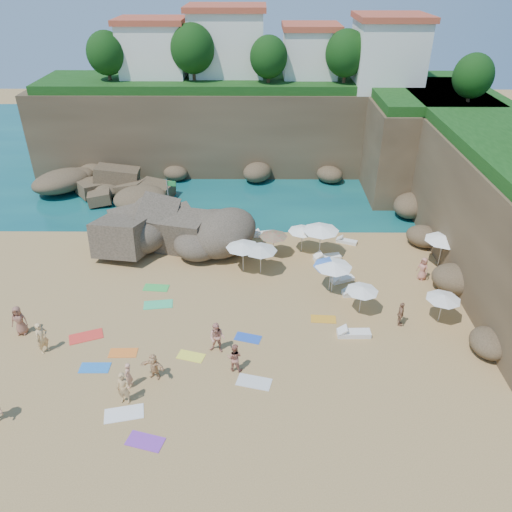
{
  "coord_description": "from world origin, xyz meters",
  "views": [
    {
      "loc": [
        2.21,
        -25.0,
        18.85
      ],
      "look_at": [
        2.0,
        3.0,
        2.0
      ],
      "focal_mm": 35.0,
      "sensor_mm": 36.0,
      "label": 1
    }
  ],
  "objects_px": {
    "parasol_1": "(303,229)",
    "person_stand_2": "(200,230)",
    "person_stand_6": "(128,375)",
    "person_stand_3": "(401,314)",
    "parasol_2": "(321,228)",
    "rock_outcrop": "(181,242)",
    "lounger_0": "(264,234)",
    "person_stand_1": "(234,357)",
    "person_stand_4": "(423,269)",
    "person_stand_0": "(42,338)",
    "parasol_0": "(243,245)",
    "flag_pole": "(170,196)",
    "person_stand_5": "(179,244)"
  },
  "relations": [
    {
      "from": "parasol_2",
      "to": "person_stand_2",
      "type": "bearing_deg",
      "value": 164.53
    },
    {
      "from": "flag_pole",
      "to": "person_stand_5",
      "type": "height_order",
      "value": "flag_pole"
    },
    {
      "from": "parasol_0",
      "to": "person_stand_2",
      "type": "distance_m",
      "value": 5.81
    },
    {
      "from": "person_stand_2",
      "to": "person_stand_5",
      "type": "relative_size",
      "value": 0.96
    },
    {
      "from": "parasol_2",
      "to": "person_stand_6",
      "type": "height_order",
      "value": "parasol_2"
    },
    {
      "from": "rock_outcrop",
      "to": "person_stand_3",
      "type": "xyz_separation_m",
      "value": [
        14.4,
        -9.87,
        0.79
      ]
    },
    {
      "from": "rock_outcrop",
      "to": "lounger_0",
      "type": "xyz_separation_m",
      "value": [
        6.41,
        1.18,
        0.13
      ]
    },
    {
      "from": "person_stand_0",
      "to": "person_stand_3",
      "type": "relative_size",
      "value": 1.23
    },
    {
      "from": "parasol_1",
      "to": "parasol_2",
      "type": "bearing_deg",
      "value": -28.29
    },
    {
      "from": "parasol_2",
      "to": "person_stand_6",
      "type": "distance_m",
      "value": 17.12
    },
    {
      "from": "person_stand_1",
      "to": "person_stand_4",
      "type": "relative_size",
      "value": 1.03
    },
    {
      "from": "rock_outcrop",
      "to": "person_stand_2",
      "type": "bearing_deg",
      "value": 20.4
    },
    {
      "from": "person_stand_3",
      "to": "person_stand_6",
      "type": "bearing_deg",
      "value": 121.77
    },
    {
      "from": "lounger_0",
      "to": "person_stand_2",
      "type": "distance_m",
      "value": 4.98
    },
    {
      "from": "rock_outcrop",
      "to": "person_stand_6",
      "type": "bearing_deg",
      "value": -92.03
    },
    {
      "from": "lounger_0",
      "to": "person_stand_3",
      "type": "xyz_separation_m",
      "value": [
        8.0,
        -11.05,
        0.66
      ]
    },
    {
      "from": "person_stand_1",
      "to": "person_stand_6",
      "type": "bearing_deg",
      "value": 24.58
    },
    {
      "from": "person_stand_1",
      "to": "lounger_0",
      "type": "bearing_deg",
      "value": -85.0
    },
    {
      "from": "parasol_1",
      "to": "person_stand_0",
      "type": "xyz_separation_m",
      "value": [
        -15.01,
        -11.14,
        -0.86
      ]
    },
    {
      "from": "parasol_0",
      "to": "person_stand_5",
      "type": "distance_m",
      "value": 5.4
    },
    {
      "from": "person_stand_1",
      "to": "person_stand_2",
      "type": "distance_m",
      "value": 14.64
    },
    {
      "from": "person_stand_2",
      "to": "person_stand_6",
      "type": "height_order",
      "value": "person_stand_2"
    },
    {
      "from": "parasol_1",
      "to": "person_stand_0",
      "type": "relative_size",
      "value": 1.09
    },
    {
      "from": "parasol_2",
      "to": "person_stand_1",
      "type": "xyz_separation_m",
      "value": [
        -5.67,
        -11.8,
        -1.44
      ]
    },
    {
      "from": "person_stand_0",
      "to": "person_stand_3",
      "type": "bearing_deg",
      "value": -47.77
    },
    {
      "from": "parasol_0",
      "to": "parasol_2",
      "type": "distance_m",
      "value": 5.88
    },
    {
      "from": "person_stand_6",
      "to": "parasol_1",
      "type": "bearing_deg",
      "value": 152.87
    },
    {
      "from": "person_stand_3",
      "to": "person_stand_4",
      "type": "height_order",
      "value": "person_stand_4"
    },
    {
      "from": "flag_pole",
      "to": "person_stand_3",
      "type": "xyz_separation_m",
      "value": [
        15.53,
        -13.08,
        -1.65
      ]
    },
    {
      "from": "parasol_1",
      "to": "person_stand_5",
      "type": "relative_size",
      "value": 1.31
    },
    {
      "from": "person_stand_4",
      "to": "person_stand_5",
      "type": "relative_size",
      "value": 1.02
    },
    {
      "from": "person_stand_6",
      "to": "person_stand_4",
      "type": "bearing_deg",
      "value": 127.87
    },
    {
      "from": "parasol_1",
      "to": "lounger_0",
      "type": "bearing_deg",
      "value": 139.02
    },
    {
      "from": "parasol_2",
      "to": "person_stand_1",
      "type": "relative_size",
      "value": 1.55
    },
    {
      "from": "person_stand_2",
      "to": "person_stand_4",
      "type": "height_order",
      "value": "person_stand_4"
    },
    {
      "from": "person_stand_2",
      "to": "person_stand_1",
      "type": "bearing_deg",
      "value": 129.32
    },
    {
      "from": "parasol_1",
      "to": "person_stand_2",
      "type": "relative_size",
      "value": 1.37
    },
    {
      "from": "parasol_0",
      "to": "person_stand_0",
      "type": "height_order",
      "value": "parasol_0"
    },
    {
      "from": "flag_pole",
      "to": "lounger_0",
      "type": "relative_size",
      "value": 2.26
    },
    {
      "from": "parasol_0",
      "to": "person_stand_0",
      "type": "xyz_separation_m",
      "value": [
        -10.75,
        -8.42,
        -1.07
      ]
    },
    {
      "from": "lounger_0",
      "to": "person_stand_6",
      "type": "xyz_separation_m",
      "value": [
        -6.94,
        -16.15,
        0.63
      ]
    },
    {
      "from": "parasol_2",
      "to": "person_stand_3",
      "type": "distance_m",
      "value": 9.02
    },
    {
      "from": "parasol_1",
      "to": "person_stand_3",
      "type": "relative_size",
      "value": 1.34
    },
    {
      "from": "lounger_0",
      "to": "person_stand_2",
      "type": "bearing_deg",
      "value": 174.43
    },
    {
      "from": "person_stand_1",
      "to": "person_stand_2",
      "type": "bearing_deg",
      "value": -65.87
    },
    {
      "from": "parasol_1",
      "to": "parasol_2",
      "type": "distance_m",
      "value": 1.48
    },
    {
      "from": "parasol_1",
      "to": "person_stand_1",
      "type": "bearing_deg",
      "value": -109.52
    },
    {
      "from": "person_stand_5",
      "to": "parasol_0",
      "type": "bearing_deg",
      "value": -22.33
    },
    {
      "from": "rock_outcrop",
      "to": "person_stand_1",
      "type": "distance_m",
      "value": 14.54
    },
    {
      "from": "person_stand_6",
      "to": "parasol_2",
      "type": "bearing_deg",
      "value": 148.15
    }
  ]
}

